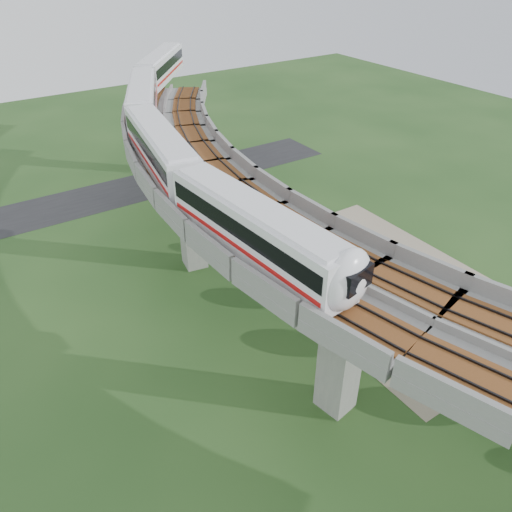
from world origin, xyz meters
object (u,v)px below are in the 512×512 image
object	(u,v)px
car_white	(376,289)
car_dark	(348,277)
metro_train	(173,121)
car_red	(465,288)

from	to	relation	value
car_white	car_dark	size ratio (longest dim) A/B	0.82
metro_train	car_white	bearing A→B (deg)	-64.16
metro_train	car_white	xyz separation A→B (m)	(9.53, -19.68, -11.73)
metro_train	car_dark	distance (m)	22.29
car_red	car_dark	size ratio (longest dim) A/B	1.01
car_dark	car_red	bearing A→B (deg)	-146.05
car_white	car_red	xyz separation A→B (m)	(6.63, -4.33, 0.11)
car_white	car_red	size ratio (longest dim) A/B	0.81
car_white	car_red	world-z (taller)	car_red
car_dark	car_white	bearing A→B (deg)	-174.41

